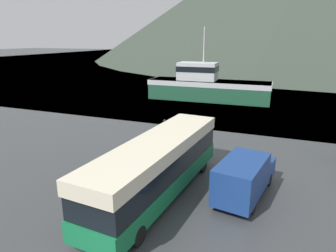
% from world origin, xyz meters
% --- Properties ---
extents(water_surface, '(240.00, 240.00, 0.00)m').
position_xyz_m(water_surface, '(0.00, 141.00, 0.00)').
color(water_surface, slate).
rests_on(water_surface, ground).
extents(tour_bus, '(3.43, 11.68, 3.25)m').
position_xyz_m(tour_bus, '(-0.15, 7.95, 1.83)').
color(tour_bus, '#146B3D').
rests_on(tour_bus, ground).
extents(delivery_van, '(2.88, 5.83, 2.26)m').
position_xyz_m(delivery_van, '(4.22, 9.62, 1.21)').
color(delivery_van, navy).
rests_on(delivery_van, ground).
extents(fishing_boat, '(16.80, 4.77, 9.83)m').
position_xyz_m(fishing_boat, '(-4.46, 34.92, 1.99)').
color(fishing_boat, '#1E5138').
rests_on(fishing_boat, water_surface).
extents(storage_bin, '(1.43, 1.38, 1.15)m').
position_xyz_m(storage_bin, '(-4.08, 7.75, 0.59)').
color(storage_bin, green).
rests_on(storage_bin, ground).
extents(mooring_bollard, '(0.32, 0.32, 0.86)m').
position_xyz_m(mooring_bollard, '(-4.71, 20.01, 0.47)').
color(mooring_bollard, black).
rests_on(mooring_bollard, ground).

